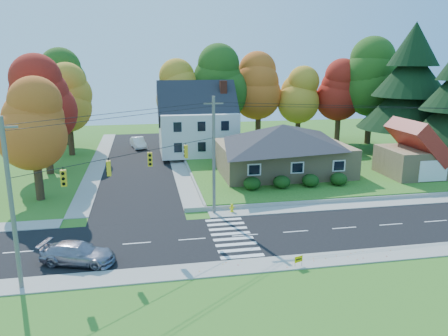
% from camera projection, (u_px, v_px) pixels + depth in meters
% --- Properties ---
extents(ground, '(120.00, 120.00, 0.00)m').
position_uv_depth(ground, '(245.00, 235.00, 32.79)').
color(ground, '#3D7923').
extents(road_main, '(90.00, 8.00, 0.02)m').
position_uv_depth(road_main, '(245.00, 235.00, 32.79)').
color(road_main, black).
rests_on(road_main, ground).
extents(road_cross, '(8.00, 44.00, 0.02)m').
position_uv_depth(road_cross, '(138.00, 162.00, 56.16)').
color(road_cross, black).
rests_on(road_cross, ground).
extents(sidewalk_north, '(90.00, 2.00, 0.08)m').
position_uv_depth(sidewalk_north, '(232.00, 213.00, 37.55)').
color(sidewalk_north, '#9C9A90').
rests_on(sidewalk_north, ground).
extents(sidewalk_south, '(90.00, 2.00, 0.08)m').
position_uv_depth(sidewalk_south, '(263.00, 265.00, 28.02)').
color(sidewalk_south, '#9C9A90').
rests_on(sidewalk_south, ground).
extents(lawn, '(30.00, 30.00, 0.50)m').
position_uv_depth(lawn, '(307.00, 162.00, 55.07)').
color(lawn, '#3D7923').
rests_on(lawn, ground).
extents(ranch_house, '(14.60, 10.60, 5.40)m').
position_uv_depth(ranch_house, '(282.00, 148.00, 48.68)').
color(ranch_house, tan).
rests_on(ranch_house, lawn).
extents(colonial_house, '(10.40, 8.40, 9.60)m').
position_uv_depth(colonial_house, '(198.00, 123.00, 58.39)').
color(colonial_house, silver).
rests_on(colonial_house, lawn).
extents(garage, '(7.30, 6.30, 4.60)m').
position_uv_depth(garage, '(417.00, 154.00, 47.45)').
color(garage, tan).
rests_on(garage, lawn).
extents(hedge_row, '(10.70, 1.70, 1.27)m').
position_uv_depth(hedge_row, '(296.00, 181.00, 43.20)').
color(hedge_row, '#163A10').
rests_on(hedge_row, lawn).
extents(traffic_infrastructure, '(38.10, 10.66, 10.00)m').
position_uv_depth(traffic_infrastructure, '(240.00, 165.00, 32.81)').
color(traffic_infrastructure, '#666059').
rests_on(traffic_infrastructure, ground).
extents(tree_lot_0, '(6.72, 6.72, 12.51)m').
position_uv_depth(tree_lot_0, '(178.00, 92.00, 62.84)').
color(tree_lot_0, '#3F2A19').
rests_on(tree_lot_0, lawn).
extents(tree_lot_1, '(7.84, 7.84, 14.60)m').
position_uv_depth(tree_lot_1, '(220.00, 82.00, 62.64)').
color(tree_lot_1, '#3F2A19').
rests_on(tree_lot_1, lawn).
extents(tree_lot_2, '(7.28, 7.28, 13.56)m').
position_uv_depth(tree_lot_2, '(259.00, 86.00, 64.82)').
color(tree_lot_2, '#3F2A19').
rests_on(tree_lot_2, lawn).
extents(tree_lot_3, '(6.16, 6.16, 11.47)m').
position_uv_depth(tree_lot_3, '(299.00, 95.00, 65.25)').
color(tree_lot_3, '#3F2A19').
rests_on(tree_lot_3, lawn).
extents(tree_lot_4, '(6.72, 6.72, 12.51)m').
position_uv_depth(tree_lot_4, '(340.00, 90.00, 65.20)').
color(tree_lot_4, '#3F2A19').
rests_on(tree_lot_4, lawn).
extents(tree_lot_5, '(8.40, 8.40, 15.64)m').
position_uv_depth(tree_lot_5, '(372.00, 77.00, 63.53)').
color(tree_lot_5, '#3F2A19').
rests_on(tree_lot_5, lawn).
extents(conifer_east_a, '(12.80, 12.80, 16.96)m').
position_uv_depth(conifer_east_a, '(410.00, 87.00, 56.29)').
color(conifer_east_a, '#3F2A19').
rests_on(conifer_east_a, lawn).
extents(tree_west_0, '(6.16, 6.16, 11.47)m').
position_uv_depth(tree_west_0, '(33.00, 124.00, 39.47)').
color(tree_west_0, '#3F2A19').
rests_on(tree_west_0, ground).
extents(tree_west_1, '(7.28, 7.28, 13.56)m').
position_uv_depth(tree_west_1, '(43.00, 100.00, 48.51)').
color(tree_west_1, '#3F2A19').
rests_on(tree_west_1, ground).
extents(tree_west_2, '(6.72, 6.72, 12.51)m').
position_uv_depth(tree_west_2, '(67.00, 98.00, 58.39)').
color(tree_west_2, '#3F2A19').
rests_on(tree_west_2, ground).
extents(tree_west_3, '(7.84, 7.84, 14.60)m').
position_uv_depth(tree_west_3, '(61.00, 85.00, 65.34)').
color(tree_west_3, '#3F2A19').
rests_on(tree_west_3, ground).
extents(silver_sedan, '(5.23, 3.41, 1.41)m').
position_uv_depth(silver_sedan, '(78.00, 253.00, 28.12)').
color(silver_sedan, gray).
rests_on(silver_sedan, road_main).
extents(white_car, '(2.58, 5.00, 1.57)m').
position_uv_depth(white_car, '(138.00, 143.00, 64.81)').
color(white_car, white).
rests_on(white_car, road_cross).
extents(fire_hydrant, '(0.45, 0.35, 0.80)m').
position_uv_depth(fire_hydrant, '(232.00, 208.00, 37.59)').
color(fire_hydrant, yellow).
rests_on(fire_hydrant, ground).
extents(yard_sign, '(0.59, 0.22, 0.76)m').
position_uv_depth(yard_sign, '(299.00, 259.00, 27.66)').
color(yard_sign, black).
rests_on(yard_sign, ground).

